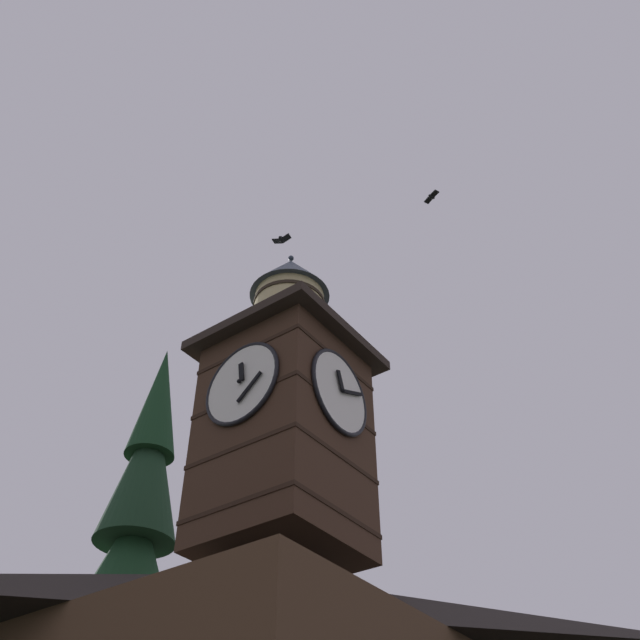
% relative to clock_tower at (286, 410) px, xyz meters
% --- Properties ---
extents(clock_tower, '(3.72, 3.72, 8.76)m').
position_rel_clock_tower_xyz_m(clock_tower, '(0.00, 0.00, 0.00)').
color(clock_tower, '#422B1E').
rests_on(clock_tower, building_main).
extents(flying_bird_high, '(0.32, 0.63, 0.17)m').
position_rel_clock_tower_xyz_m(flying_bird_high, '(-0.86, -1.12, 7.27)').
color(flying_bird_high, black).
extents(flying_bird_low, '(0.31, 0.48, 0.11)m').
position_rel_clock_tower_xyz_m(flying_bird_low, '(-0.37, 4.28, 5.06)').
color(flying_bird_low, black).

